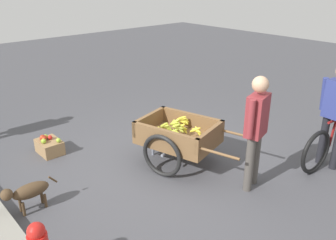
# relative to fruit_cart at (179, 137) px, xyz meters

# --- Properties ---
(ground_plane) EXTENTS (24.00, 24.00, 0.00)m
(ground_plane) POSITION_rel_fruit_cart_xyz_m (0.05, 0.30, -0.44)
(ground_plane) COLOR #47474C
(fruit_cart) EXTENTS (1.79, 1.17, 0.70)m
(fruit_cart) POSITION_rel_fruit_cart_xyz_m (0.00, 0.00, 0.00)
(fruit_cart) COLOR brown
(fruit_cart) RESTS_ON ground
(vendor_person) EXTENTS (0.28, 0.55, 1.54)m
(vendor_person) POSITION_rel_fruit_cart_xyz_m (-1.11, -0.30, 0.48)
(vendor_person) COLOR #4C4742
(vendor_person) RESTS_ON ground
(bicycle) EXTENTS (0.46, 1.66, 0.85)m
(bicycle) POSITION_rel_fruit_cart_xyz_m (-1.54, -1.76, -0.09)
(bicycle) COLOR black
(bicycle) RESTS_ON ground
(dog) EXTENTS (0.19, 0.67, 0.40)m
(dog) POSITION_rel_fruit_cart_xyz_m (0.35, 2.15, -0.17)
(dog) COLOR #4C3823
(dog) RESTS_ON ground
(apple_crate) EXTENTS (0.44, 0.32, 0.31)m
(apple_crate) POSITION_rel_fruit_cart_xyz_m (1.61, 1.32, -0.31)
(apple_crate) COLOR #99754C
(apple_crate) RESTS_ON ground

